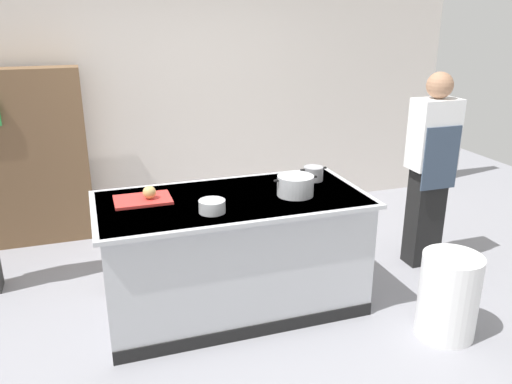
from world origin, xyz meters
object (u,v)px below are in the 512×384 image
Objects in this scene: mixing_bowl at (212,206)px; person_chef at (431,167)px; onion at (149,192)px; sauce_pan at (313,173)px; bookshelf at (28,159)px; stock_pot at (295,185)px; trash_bin at (448,296)px.

mixing_bowl is 2.08m from person_chef.
mixing_bowl is at bearing -43.43° from onion.
mixing_bowl is (-0.94, -0.42, -0.01)m from sauce_pan.
bookshelf is (-0.94, 1.68, -0.12)m from onion.
stock_pot is 1.40m from person_chef.
mixing_bowl is (-0.66, -0.14, -0.03)m from stock_pot.
onion is 1.06m from stock_pot.
mixing_bowl is at bearing -57.12° from bookshelf.
sauce_pan is 1.23× the size of mixing_bowl.
person_chef reaches higher than mixing_bowl.
sauce_pan is 1.03m from mixing_bowl.
trash_bin is (0.59, -1.02, -0.65)m from sauce_pan.
onion is 0.06× the size of bookshelf.
person_chef is at bearing 1.31° from onion.
stock_pot is at bearing 93.90° from person_chef.
bookshelf reaches higher than onion.
bookshelf is (-3.35, 1.62, -0.06)m from person_chef.
onion is 2.23m from trash_bin.
bookshelf is at bearing 144.44° from sauce_pan.
sauce_pan is at bearing 45.86° from stock_pot.
person_chef reaches higher than stock_pot.
onion is 0.15× the size of trash_bin.
stock_pot is 0.20× the size of bookshelf.
stock_pot is 2.74m from bookshelf.
bookshelf reaches higher than stock_pot.
person_chef is (1.38, 0.27, -0.06)m from stock_pot.
sauce_pan is 0.36× the size of trash_bin.
onion reaches higher than mixing_bowl.
trash_bin is at bearing -42.76° from bookshelf.
trash_bin is (1.90, -0.95, -0.66)m from onion.
trash_bin is 0.36× the size of bookshelf.
person_chef is (2.04, 0.41, -0.03)m from mixing_bowl.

